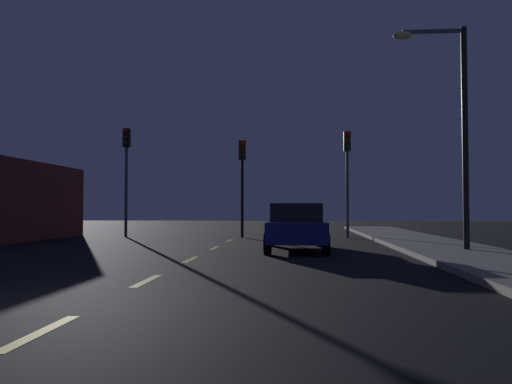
# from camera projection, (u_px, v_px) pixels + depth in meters

# --- Properties ---
(ground_plane) EXTENTS (80.00, 80.00, 0.00)m
(ground_plane) POSITION_uv_depth(u_px,v_px,m) (195.00, 257.00, 13.50)
(ground_plane) COLOR black
(sidewalk_curb_right) EXTENTS (3.00, 40.00, 0.15)m
(sidewalk_curb_right) POSITION_uv_depth(u_px,v_px,m) (476.00, 257.00, 12.89)
(sidewalk_curb_right) COLOR gray
(sidewalk_curb_right) RESTS_ON ground_plane
(lane_stripe_nearest) EXTENTS (0.16, 1.60, 0.01)m
(lane_stripe_nearest) POSITION_uv_depth(u_px,v_px,m) (41.00, 332.00, 5.33)
(lane_stripe_nearest) COLOR #EACC4C
(lane_stripe_nearest) RESTS_ON ground_plane
(lane_stripe_second) EXTENTS (0.16, 1.60, 0.01)m
(lane_stripe_second) POSITION_uv_depth(u_px,v_px,m) (147.00, 281.00, 9.11)
(lane_stripe_second) COLOR #EACC4C
(lane_stripe_second) RESTS_ON ground_plane
(lane_stripe_third) EXTENTS (0.16, 1.60, 0.01)m
(lane_stripe_third) POSITION_uv_depth(u_px,v_px,m) (191.00, 260.00, 12.90)
(lane_stripe_third) COLOR #EACC4C
(lane_stripe_third) RESTS_ON ground_plane
(lane_stripe_fourth) EXTENTS (0.16, 1.60, 0.01)m
(lane_stripe_fourth) POSITION_uv_depth(u_px,v_px,m) (215.00, 248.00, 16.68)
(lane_stripe_fourth) COLOR #EACC4C
(lane_stripe_fourth) RESTS_ON ground_plane
(lane_stripe_fifth) EXTENTS (0.16, 1.60, 0.01)m
(lane_stripe_fifth) POSITION_uv_depth(u_px,v_px,m) (230.00, 241.00, 20.47)
(lane_stripe_fifth) COLOR #EACC4C
(lane_stripe_fifth) RESTS_ON ground_plane
(traffic_signal_left) EXTENTS (0.32, 0.38, 5.18)m
(traffic_signal_left) POSITION_uv_depth(u_px,v_px,m) (126.00, 161.00, 23.33)
(traffic_signal_left) COLOR #4C4C51
(traffic_signal_left) RESTS_ON ground_plane
(traffic_signal_center) EXTENTS (0.32, 0.38, 4.53)m
(traffic_signal_center) POSITION_uv_depth(u_px,v_px,m) (242.00, 169.00, 22.86)
(traffic_signal_center) COLOR black
(traffic_signal_center) RESTS_ON ground_plane
(traffic_signal_right) EXTENTS (0.32, 0.38, 4.89)m
(traffic_signal_right) POSITION_uv_depth(u_px,v_px,m) (347.00, 163.00, 22.47)
(traffic_signal_right) COLOR #4C4C51
(traffic_signal_right) RESTS_ON ground_plane
(car_stopped_ahead) EXTENTS (1.95, 4.45, 1.51)m
(car_stopped_ahead) POSITION_uv_depth(u_px,v_px,m) (296.00, 227.00, 15.79)
(car_stopped_ahead) COLOR navy
(car_stopped_ahead) RESTS_ON ground_plane
(street_lamp_right) EXTENTS (2.17, 0.36, 6.79)m
(street_lamp_right) POSITION_uv_depth(u_px,v_px,m) (452.00, 115.00, 14.60)
(street_lamp_right) COLOR black
(street_lamp_right) RESTS_ON ground_plane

